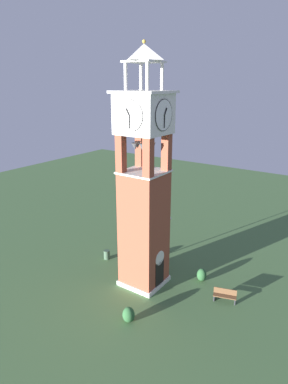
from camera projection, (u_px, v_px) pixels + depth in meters
ground at (144, 282)px, 26.39m from camera, size 80.00×80.00×0.00m
clock_tower at (144, 193)px, 24.16m from camera, size 3.41×3.41×17.36m
park_bench at (225, 295)px, 23.94m from camera, size 0.90×1.66×0.95m
lamp_post at (169, 228)px, 30.04m from camera, size 0.36×0.36×3.63m
trash_bin at (107, 255)px, 29.80m from camera, size 0.52×0.52×0.80m
shrub_near_entry at (129, 315)px, 21.89m from camera, size 0.80×0.80×1.05m
shrub_left_of_tower at (140, 256)px, 29.46m from camera, size 0.78×0.78×0.82m
shrub_behind_bench at (202, 275)px, 26.45m from camera, size 0.74×0.74×1.03m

